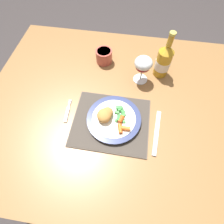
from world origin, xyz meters
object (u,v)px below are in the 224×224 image
dining_table (110,112)px  wine_glass (143,64)px  fork (67,112)px  bottle (164,61)px  table_knife (156,136)px  dinner_plate (114,119)px  drinking_cup (104,56)px

dining_table → wine_glass: bearing=52.1°
dining_table → fork: 0.22m
dining_table → bottle: 0.37m
table_knife → wine_glass: bearing=106.5°
table_knife → bottle: size_ratio=0.89×
dinner_plate → drinking_cup: bearing=106.8°
dinner_plate → wine_glass: size_ratio=1.67×
wine_glass → drinking_cup: bearing=154.2°
fork → dinner_plate: bearing=-2.2°
dinner_plate → drinking_cup: size_ratio=2.74×
wine_glass → fork: bearing=-141.5°
dining_table → drinking_cup: 0.30m
bottle → drinking_cup: 0.31m
dinner_plate → drinking_cup: drinking_cup is taller
wine_glass → table_knife: bearing=-73.5°
table_knife → drinking_cup: size_ratio=2.46×
dining_table → table_knife: (0.22, -0.14, 0.09)m
dinner_plate → wine_glass: (0.10, 0.26, 0.09)m
bottle → drinking_cup: bearing=172.5°
table_knife → drinking_cup: bearing=126.3°
dinner_plate → fork: size_ratio=1.96×
dining_table → dinner_plate: size_ratio=5.10×
table_knife → drinking_cup: 0.50m
wine_glass → drinking_cup: (-0.21, 0.10, -0.07)m
wine_glass → drinking_cup: wine_glass is taller
fork → wine_glass: 0.42m
wine_glass → drinking_cup: 0.24m
dining_table → fork: size_ratio=9.99×
dinner_plate → table_knife: dinner_plate is taller
bottle → drinking_cup: size_ratio=2.76×
dining_table → fork: (-0.18, -0.08, 0.09)m
dinner_plate → drinking_cup: 0.38m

